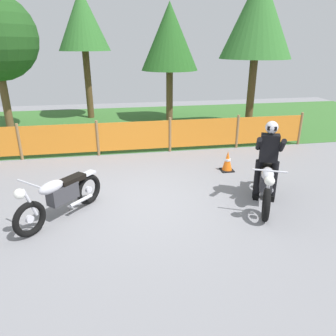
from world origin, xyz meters
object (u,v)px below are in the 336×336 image
rider_trailing (268,157)px  traffic_cone (227,161)px  motorcycle_lead (60,196)px  motorcycle_trailing (266,182)px

rider_trailing → traffic_cone: bearing=-148.2°
motorcycle_lead → motorcycle_trailing: bearing=130.3°
motorcycle_lead → traffic_cone: (3.90, 1.77, -0.20)m
motorcycle_lead → rider_trailing: size_ratio=0.93×
motorcycle_trailing → rider_trailing: 0.53m
traffic_cone → motorcycle_trailing: bearing=-86.2°
motorcycle_lead → motorcycle_trailing: size_ratio=0.82×
motorcycle_lead → motorcycle_trailing: 4.03m
motorcycle_lead → rider_trailing: 4.15m
motorcycle_lead → motorcycle_trailing: motorcycle_trailing is taller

